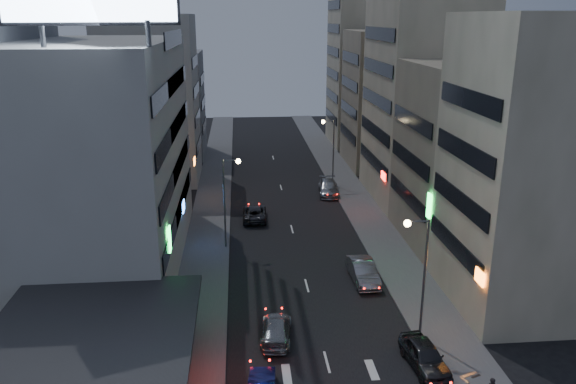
{
  "coord_description": "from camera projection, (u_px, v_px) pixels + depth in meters",
  "views": [
    {
      "loc": [
        -4.86,
        -24.59,
        19.69
      ],
      "look_at": [
        -0.88,
        20.43,
        5.55
      ],
      "focal_mm": 35.0,
      "sensor_mm": 36.0,
      "label": 1
    }
  ],
  "objects": [
    {
      "name": "road_car_silver",
      "position": [
        276.0,
        329.0,
        35.71
      ],
      "size": [
        2.39,
        4.81,
        1.34
      ],
      "primitive_type": "imported",
      "rotation": [
        0.0,
        0.0,
        3.03
      ],
      "color": "gray",
      "rests_on": "ground"
    },
    {
      "name": "parked_car_right_near",
      "position": [
        425.0,
        356.0,
        32.75
      ],
      "size": [
        2.29,
        4.72,
        1.55
      ],
      "primitive_type": "imported",
      "rotation": [
        0.0,
        0.0,
        0.1
      ],
      "color": "#27282D",
      "rests_on": "ground"
    },
    {
      "name": "scooter_silver_b",
      "position": [
        476.0,
        363.0,
        32.23
      ],
      "size": [
        1.16,
        1.81,
        1.05
      ],
      "primitive_type": null,
      "rotation": [
        0.0,
        0.0,
        1.94
      ],
      "color": "#93949A",
      "rests_on": "sidewalk_right"
    },
    {
      "name": "white_building",
      "position": [
        87.0,
        157.0,
        44.56
      ],
      "size": [
        14.0,
        24.0,
        18.0
      ],
      "primitive_type": "cube",
      "color": "#ABAAA6",
      "rests_on": "ground"
    },
    {
      "name": "far_right_b",
      "position": [
        370.0,
        68.0,
        88.26
      ],
      "size": [
        12.0,
        12.0,
        24.0
      ],
      "primitive_type": "cube",
      "color": "beige",
      "rests_on": "ground"
    },
    {
      "name": "street_lamp_left",
      "position": [
        229.0,
        190.0,
        48.48
      ],
      "size": [
        1.6,
        0.44,
        8.02
      ],
      "color": "#595B60",
      "rests_on": "sidewalk_left"
    },
    {
      "name": "street_lamp_right_near",
      "position": [
        419.0,
        262.0,
        34.26
      ],
      "size": [
        1.6,
        0.44,
        8.02
      ],
      "color": "#595B60",
      "rests_on": "sidewalk_right"
    },
    {
      "name": "shophouse_mid",
      "position": [
        471.0,
        155.0,
        49.49
      ],
      "size": [
        11.0,
        12.0,
        16.0
      ],
      "primitive_type": "cube",
      "color": "#9D9276",
      "rests_on": "ground"
    },
    {
      "name": "far_left_a",
      "position": [
        151.0,
        100.0,
        68.15
      ],
      "size": [
        11.0,
        10.0,
        20.0
      ],
      "primitive_type": "cube",
      "color": "#ABAAA6",
      "rests_on": "ground"
    },
    {
      "name": "far_left_b",
      "position": [
        161.0,
        105.0,
        81.21
      ],
      "size": [
        12.0,
        10.0,
        15.0
      ],
      "primitive_type": "cube",
      "color": "slate",
      "rests_on": "ground"
    },
    {
      "name": "parked_car_left",
      "position": [
        255.0,
        213.0,
        56.77
      ],
      "size": [
        2.47,
        5.13,
        1.41
      ],
      "primitive_type": "imported",
      "rotation": [
        0.0,
        0.0,
        3.11
      ],
      "color": "#26262B",
      "rests_on": "ground"
    },
    {
      "name": "sidewalk_left",
      "position": [
        211.0,
        217.0,
        57.49
      ],
      "size": [
        4.0,
        120.0,
        0.12
      ],
      "primitive_type": "cube",
      "color": "#4C4C4F",
      "rests_on": "ground"
    },
    {
      "name": "shophouse_near",
      "position": [
        535.0,
        167.0,
        37.92
      ],
      "size": [
        10.0,
        11.0,
        20.0
      ],
      "primitive_type": "cube",
      "color": "beige",
      "rests_on": "ground"
    },
    {
      "name": "street_lamp_right_far",
      "position": [
        330.0,
        143.0,
        66.58
      ],
      "size": [
        1.6,
        0.44,
        8.02
      ],
      "color": "#595B60",
      "rests_on": "sidewalk_right"
    },
    {
      "name": "parked_car_right_far",
      "position": [
        328.0,
        188.0,
        64.83
      ],
      "size": [
        2.69,
        5.61,
        1.58
      ],
      "primitive_type": "imported",
      "rotation": [
        0.0,
        0.0,
        -0.09
      ],
      "color": "#919599",
      "rests_on": "ground"
    },
    {
      "name": "sidewalk_right",
      "position": [
        364.0,
        212.0,
        58.84
      ],
      "size": [
        4.0,
        120.0,
        0.12
      ],
      "primitive_type": "cube",
      "color": "#4C4C4F",
      "rests_on": "ground"
    },
    {
      "name": "scooter_black_b",
      "position": [
        485.0,
        381.0,
        30.51
      ],
      "size": [
        0.67,
        2.01,
        1.23
      ],
      "primitive_type": null,
      "rotation": [
        0.0,
        0.0,
        1.57
      ],
      "color": "black",
      "rests_on": "sidewalk_right"
    },
    {
      "name": "food_court",
      "position": [
        75.0,
        365.0,
        29.8
      ],
      "size": [
        11.0,
        13.0,
        3.88
      ],
      "color": "beige",
      "rests_on": "ground"
    },
    {
      "name": "parked_car_right_mid",
      "position": [
        363.0,
        272.0,
        43.46
      ],
      "size": [
        1.87,
        5.02,
        1.64
      ],
      "primitive_type": "imported",
      "rotation": [
        0.0,
        0.0,
        0.03
      ],
      "color": "gray",
      "rests_on": "ground"
    },
    {
      "name": "shophouse_far",
      "position": [
        422.0,
        100.0,
        60.91
      ],
      "size": [
        10.0,
        14.0,
        22.0
      ],
      "primitive_type": "cube",
      "color": "beige",
      "rests_on": "ground"
    },
    {
      "name": "far_right_a",
      "position": [
        389.0,
        99.0,
        75.81
      ],
      "size": [
        11.0,
        12.0,
        18.0
      ],
      "primitive_type": "cube",
      "color": "#9D9276",
      "rests_on": "ground"
    }
  ]
}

